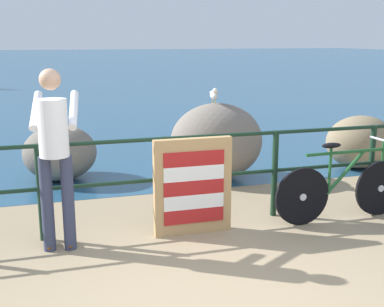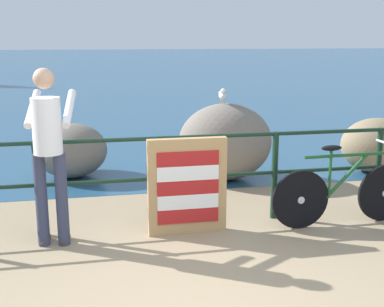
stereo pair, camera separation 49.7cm
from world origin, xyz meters
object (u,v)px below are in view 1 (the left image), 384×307
(bicycle, at_px, (343,187))
(breakwater_boulder_main, at_px, (217,141))
(seagull, at_px, (214,94))
(folded_deckchair_stack, at_px, (193,186))
(breakwater_boulder_right, at_px, (360,142))
(person_at_railing, at_px, (55,152))
(breakwater_boulder_left, at_px, (60,153))

(bicycle, bearing_deg, breakwater_boulder_main, 109.51)
(breakwater_boulder_main, bearing_deg, seagull, -160.66)
(bicycle, distance_m, folded_deckchair_stack, 1.77)
(seagull, bearing_deg, breakwater_boulder_right, 100.11)
(person_at_railing, xyz_separation_m, seagull, (2.28, 1.97, 0.28))
(person_at_railing, relative_size, seagull, 5.20)
(person_at_railing, xyz_separation_m, breakwater_boulder_left, (0.10, 2.59, -0.59))
(bicycle, height_order, breakwater_boulder_right, bicycle)
(breakwater_boulder_right, bearing_deg, bicycle, -128.80)
(person_at_railing, bearing_deg, breakwater_boulder_main, -41.93)
(folded_deckchair_stack, distance_m, breakwater_boulder_left, 2.87)
(breakwater_boulder_main, bearing_deg, person_at_railing, -139.57)
(breakwater_boulder_left, xyz_separation_m, seagull, (2.17, -0.62, 0.86))
(bicycle, distance_m, breakwater_boulder_main, 2.22)
(bicycle, xyz_separation_m, breakwater_boulder_right, (1.62, 2.01, 0.03))
(breakwater_boulder_right, relative_size, seagull, 3.30)
(person_at_railing, height_order, folded_deckchair_stack, person_at_railing)
(bicycle, xyz_separation_m, folded_deckchair_stack, (-1.76, 0.10, 0.13))
(breakwater_boulder_left, height_order, breakwater_boulder_right, breakwater_boulder_right)
(person_at_railing, distance_m, folded_deckchair_stack, 1.46)
(folded_deckchair_stack, xyz_separation_m, seagull, (0.89, 1.94, 0.75))
(folded_deckchair_stack, bearing_deg, breakwater_boulder_main, 64.23)
(person_at_railing, relative_size, breakwater_boulder_left, 1.60)
(breakwater_boulder_left, relative_size, breakwater_boulder_right, 0.98)
(person_at_railing, distance_m, breakwater_boulder_right, 5.18)
(breakwater_boulder_right, height_order, seagull, seagull)
(breakwater_boulder_right, bearing_deg, folded_deckchair_stack, -150.42)
(bicycle, xyz_separation_m, seagull, (-0.87, 2.04, 0.88))
(folded_deckchair_stack, distance_m, breakwater_boulder_main, 2.18)
(breakwater_boulder_right, distance_m, seagull, 2.63)
(bicycle, xyz_separation_m, person_at_railing, (-3.15, 0.07, 0.60))
(person_at_railing, xyz_separation_m, breakwater_boulder_main, (2.33, 1.99, -0.43))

